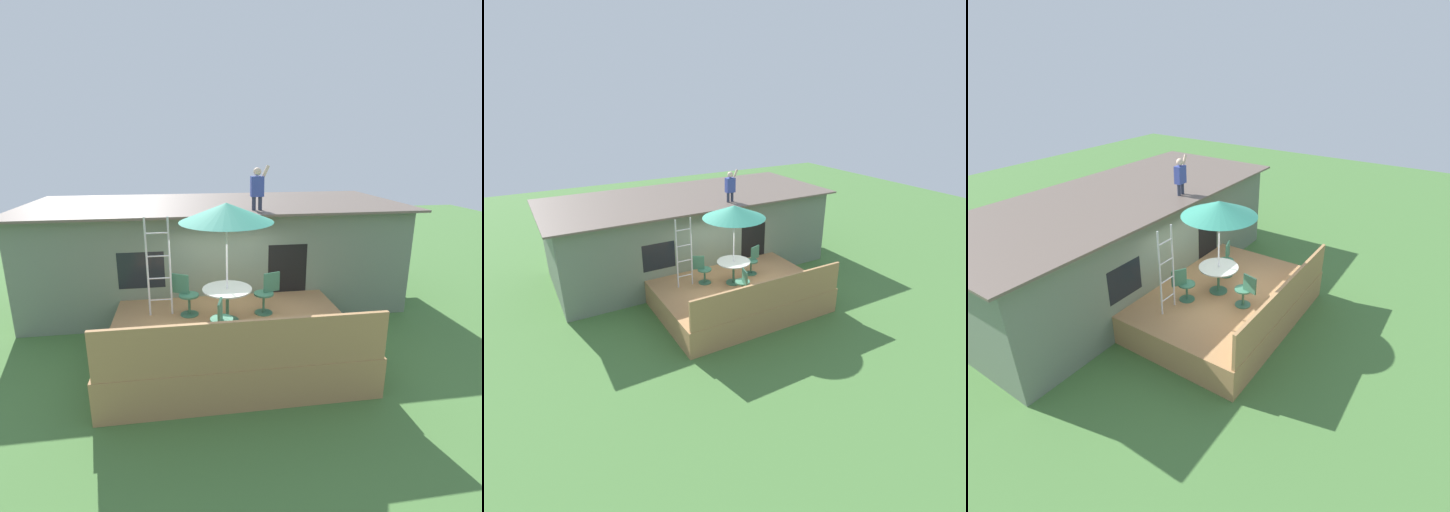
{
  "view_description": "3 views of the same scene",
  "coord_description": "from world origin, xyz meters",
  "views": [
    {
      "loc": [
        -0.92,
        -7.36,
        4.39
      ],
      "look_at": [
        0.34,
        0.91,
        2.0
      ],
      "focal_mm": 26.88,
      "sensor_mm": 36.0,
      "label": 1
    },
    {
      "loc": [
        -5.88,
        -9.64,
        6.5
      ],
      "look_at": [
        -0.11,
        0.6,
        1.55
      ],
      "focal_mm": 27.87,
      "sensor_mm": 36.0,
      "label": 2
    },
    {
      "loc": [
        -7.86,
        -4.86,
        6.55
      ],
      "look_at": [
        -0.0,
        0.45,
        1.72
      ],
      "focal_mm": 28.31,
      "sensor_mm": 36.0,
      "label": 3
    }
  ],
  "objects": [
    {
      "name": "patio_umbrella",
      "position": [
        -0.08,
        0.1,
        3.15
      ],
      "size": [
        1.9,
        1.9,
        2.54
      ],
      "color": "silver",
      "rests_on": "deck"
    },
    {
      "name": "step_ladder",
      "position": [
        -1.49,
        0.66,
        1.9
      ],
      "size": [
        0.52,
        0.04,
        2.2
      ],
      "color": "silver",
      "rests_on": "deck"
    },
    {
      "name": "house",
      "position": [
        0.0,
        3.6,
        1.44
      ],
      "size": [
        10.5,
        4.5,
        2.86
      ],
      "color": "slate",
      "rests_on": "ground"
    },
    {
      "name": "patio_table",
      "position": [
        -0.08,
        0.1,
        1.39
      ],
      "size": [
        1.04,
        1.04,
        0.74
      ],
      "color": "#33664C",
      "rests_on": "deck"
    },
    {
      "name": "person_figure",
      "position": [
        0.93,
        2.05,
        3.47
      ],
      "size": [
        0.47,
        0.2,
        1.11
      ],
      "color": "#33384C",
      "rests_on": "house"
    },
    {
      "name": "deck_railing",
      "position": [
        0.0,
        -1.8,
        1.25
      ],
      "size": [
        4.94,
        0.08,
        0.9
      ],
      "primitive_type": "cube",
      "color": "#A87A4C",
      "rests_on": "deck"
    },
    {
      "name": "patio_chair_left",
      "position": [
        -0.94,
        0.59,
        1.26
      ],
      "size": [
        0.58,
        0.44,
        0.92
      ],
      "rotation": [
        0.0,
        0.0,
        -0.52
      ],
      "color": "#33664C",
      "rests_on": "deck"
    },
    {
      "name": "deck",
      "position": [
        0.0,
        0.0,
        0.4
      ],
      "size": [
        5.04,
        3.7,
        0.8
      ],
      "primitive_type": "cube",
      "color": "#A87A4C",
      "rests_on": "ground"
    },
    {
      "name": "patio_chair_near",
      "position": [
        -0.3,
        -0.84,
        1.26
      ],
      "size": [
        0.44,
        0.61,
        0.92
      ],
      "rotation": [
        0.0,
        0.0,
        1.34
      ],
      "color": "#33664C",
      "rests_on": "deck"
    },
    {
      "name": "ground_plane",
      "position": [
        0.0,
        0.0,
        0.0
      ],
      "size": [
        40.0,
        40.0,
        0.0
      ],
      "primitive_type": "plane",
      "color": "#477538"
    },
    {
      "name": "patio_chair_right",
      "position": [
        0.84,
        0.42,
        1.26
      ],
      "size": [
        0.6,
        0.44,
        0.92
      ],
      "rotation": [
        0.0,
        0.0,
        -2.81
      ],
      "color": "#33664C",
      "rests_on": "deck"
    }
  ]
}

